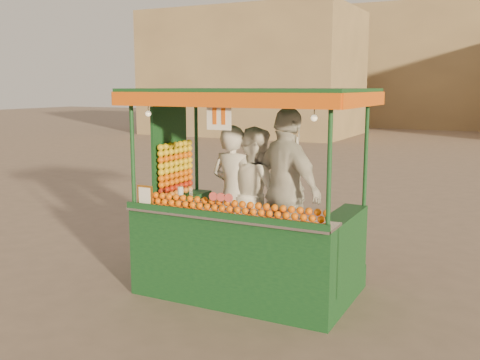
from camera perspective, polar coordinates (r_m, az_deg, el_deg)
The scene contains 7 objects.
ground at distance 6.69m, azimuth -2.91°, elevation -11.15°, with size 90.00×90.00×0.00m, color brown.
building_left at distance 28.17m, azimuth 1.33°, elevation 10.89°, with size 10.00×6.00×6.00m, color #A0855B.
building_center at distance 35.81m, azimuth 18.91°, elevation 10.91°, with size 14.00×7.00×7.00m, color #A0855B.
juice_cart at distance 6.36m, azimuth 0.12°, elevation -5.04°, with size 2.58×1.67×2.35m.
vendor_left at distance 6.62m, azimuth -0.68°, elevation -1.46°, with size 0.66×0.49×1.65m.
vendor_middle at distance 6.64m, azimuth 1.67°, elevation -1.52°, with size 1.00×1.00×1.63m.
vendor_right at distance 6.24m, azimuth 4.87°, elevation -1.16°, with size 1.18×0.95×1.87m.
Camera 1 is at (3.11, -5.43, 2.37)m, focal length 41.50 mm.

